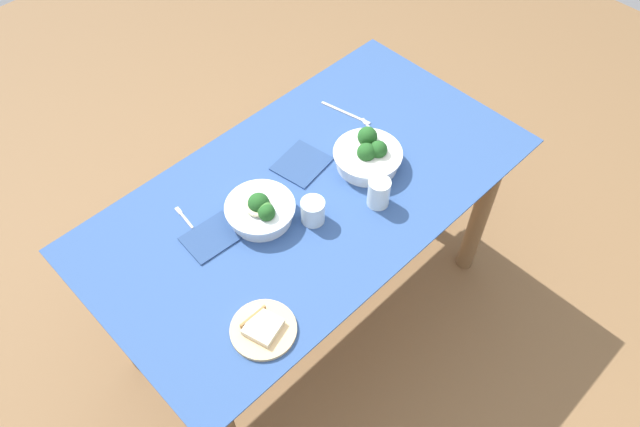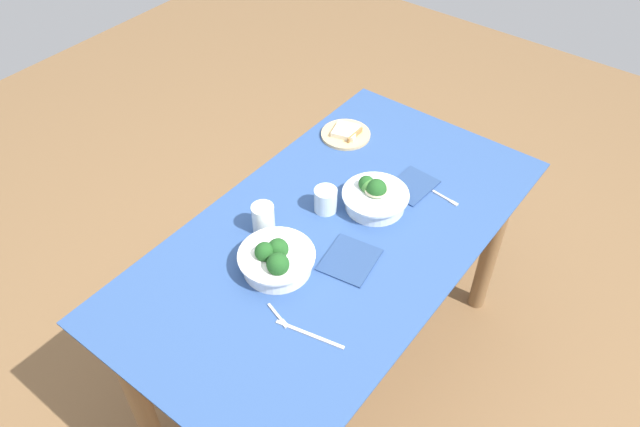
# 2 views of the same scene
# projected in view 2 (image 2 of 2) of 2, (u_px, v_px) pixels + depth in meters

# --- Properties ---
(ground_plane) EXTENTS (6.00, 6.00, 0.00)m
(ground_plane) POSITION_uv_depth(u_px,v_px,m) (332.00, 367.00, 2.48)
(ground_plane) COLOR brown
(dining_table) EXTENTS (1.49, 0.81, 0.77)m
(dining_table) POSITION_uv_depth(u_px,v_px,m) (334.00, 260.00, 2.04)
(dining_table) COLOR #2D4C84
(dining_table) RESTS_ON ground_plane
(broccoli_bowl_far) EXTENTS (0.23, 0.23, 0.11)m
(broccoli_bowl_far) POSITION_uv_depth(u_px,v_px,m) (276.00, 260.00, 1.81)
(broccoli_bowl_far) COLOR white
(broccoli_bowl_far) RESTS_ON dining_table
(broccoli_bowl_near) EXTENTS (0.22, 0.22, 0.11)m
(broccoli_bowl_near) POSITION_uv_depth(u_px,v_px,m) (375.00, 196.00, 2.01)
(broccoli_bowl_near) COLOR white
(broccoli_bowl_near) RESTS_ON dining_table
(bread_side_plate) EXTENTS (0.18, 0.18, 0.03)m
(bread_side_plate) POSITION_uv_depth(u_px,v_px,m) (346.00, 134.00, 2.31)
(bread_side_plate) COLOR #D6B27A
(bread_side_plate) RESTS_ON dining_table
(water_glass_center) EXTENTS (0.07, 0.07, 0.10)m
(water_glass_center) POSITION_uv_depth(u_px,v_px,m) (263.00, 219.00, 1.92)
(water_glass_center) COLOR silver
(water_glass_center) RESTS_ON dining_table
(water_glass_side) EXTENTS (0.08, 0.08, 0.08)m
(water_glass_side) POSITION_uv_depth(u_px,v_px,m) (326.00, 200.00, 2.00)
(water_glass_side) COLOR silver
(water_glass_side) RESTS_ON dining_table
(fork_by_far_bowl) EXTENTS (0.02, 0.10, 0.00)m
(fork_by_far_bowl) POSITION_uv_depth(u_px,v_px,m) (446.00, 199.00, 2.06)
(fork_by_far_bowl) COLOR #B7B7BC
(fork_by_far_bowl) RESTS_ON dining_table
(fork_by_near_bowl) EXTENTS (0.04, 0.10, 0.00)m
(fork_by_near_bowl) POSITION_uv_depth(u_px,v_px,m) (279.00, 317.00, 1.71)
(fork_by_near_bowl) COLOR #B7B7BC
(fork_by_near_bowl) RESTS_ON dining_table
(table_knife_left) EXTENTS (0.05, 0.20, 0.00)m
(table_knife_left) POSITION_uv_depth(u_px,v_px,m) (310.00, 334.00, 1.67)
(table_knife_left) COLOR #B7B7BC
(table_knife_left) RESTS_ON dining_table
(napkin_folded_upper) EXTENTS (0.19, 0.17, 0.01)m
(napkin_folded_upper) POSITION_uv_depth(u_px,v_px,m) (350.00, 260.00, 1.86)
(napkin_folded_upper) COLOR navy
(napkin_folded_upper) RESTS_ON dining_table
(napkin_folded_lower) EXTENTS (0.17, 0.14, 0.01)m
(napkin_folded_lower) POSITION_uv_depth(u_px,v_px,m) (412.00, 186.00, 2.11)
(napkin_folded_lower) COLOR navy
(napkin_folded_lower) RESTS_ON dining_table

